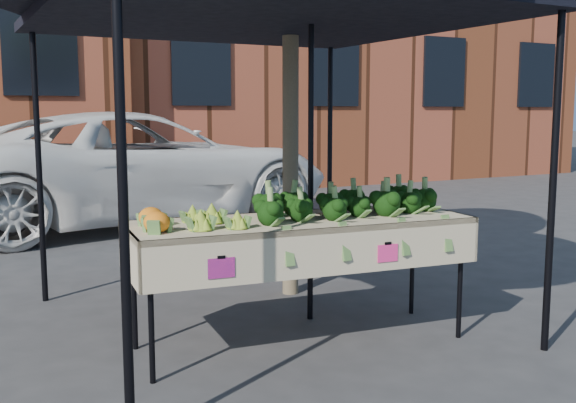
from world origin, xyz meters
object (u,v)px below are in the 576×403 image
object	(u,v)px
vehicle	(134,20)
street_tree	(291,62)
table	(301,282)
canopy	(266,148)

from	to	relation	value
vehicle	street_tree	world-z (taller)	vehicle
vehicle	table	bearing A→B (deg)	169.35
canopy	vehicle	distance (m)	5.50
canopy	vehicle	xyz separation A→B (m)	(0.43, 5.25, 1.58)
canopy	table	bearing A→B (deg)	-88.47
street_tree	canopy	bearing A→B (deg)	-130.27
table	vehicle	bearing A→B (deg)	85.93
street_tree	table	bearing A→B (deg)	-114.64
table	vehicle	distance (m)	6.32
canopy	vehicle	world-z (taller)	vehicle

